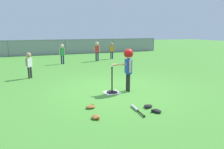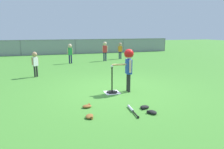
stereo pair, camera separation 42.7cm
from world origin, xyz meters
name	(u,v)px [view 1 (the left image)]	position (x,y,z in m)	size (l,w,h in m)	color
ground_plane	(116,90)	(0.00, 0.00, 0.00)	(60.00, 60.00, 0.00)	#478C33
home_plate	(112,92)	(-0.24, -0.23, 0.00)	(0.44, 0.44, 0.01)	white
batting_tee	(112,88)	(-0.24, -0.23, 0.13)	(0.32, 0.32, 0.76)	black
baseball_on_tee	(112,66)	(-0.24, -0.23, 0.80)	(0.07, 0.07, 0.07)	white
batter_child	(128,61)	(0.26, -0.27, 0.92)	(0.65, 0.37, 1.29)	#262626
fielder_near_left	(112,48)	(2.41, 6.67, 0.68)	(0.30, 0.21, 1.06)	#191E4C
fielder_near_right	(29,62)	(-2.53, 2.66, 0.64)	(0.24, 0.22, 1.00)	#262626
fielder_deep_right	(97,49)	(1.23, 6.07, 0.75)	(0.34, 0.23, 1.16)	#191E4C
fielder_deep_left	(62,51)	(-0.87, 5.71, 0.70)	(0.32, 0.22, 1.09)	#191E4C
spare_bat_silver	(136,109)	(-0.22, -1.71, 0.03)	(0.10, 0.69, 0.06)	silver
glove_by_plate	(148,106)	(0.13, -1.67, 0.04)	(0.22, 0.17, 0.07)	black
glove_near_bats	(157,111)	(0.16, -2.00, 0.04)	(0.23, 0.26, 0.07)	black
glove_tossed_aside	(91,107)	(-1.16, -1.22, 0.04)	(0.23, 0.18, 0.07)	brown
glove_outfield_drop	(96,117)	(-1.22, -1.81, 0.04)	(0.24, 0.27, 0.07)	brown
outfield_fence	(65,46)	(0.00, 10.45, 0.62)	(16.06, 0.06, 1.15)	slate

